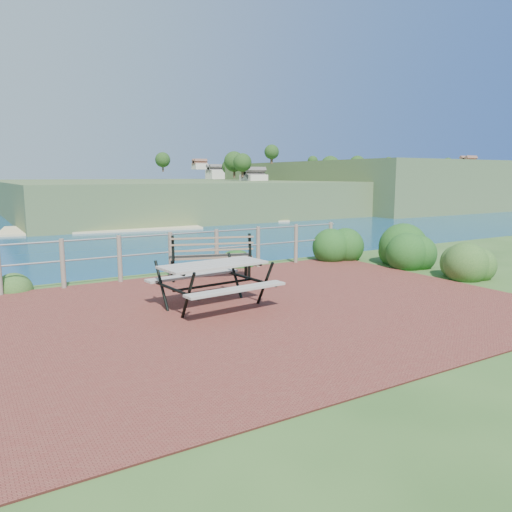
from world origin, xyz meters
The scene contains 10 objects.
ground centered at (0.00, 0.00, 0.00)m, with size 10.00×7.00×0.12m, color maroon.
safety_railing centered at (0.00, 3.35, 0.57)m, with size 9.40×0.10×1.00m.
distant_bay centered at (173.07, 202.61, -1.52)m, with size 290.00×232.36×24.00m.
picnic_table centered at (-0.37, 0.45, 0.49)m, with size 1.87×1.57×0.76m.
park_bench centered at (0.64, 2.63, 0.66)m, with size 1.84×0.96×1.01m.
shrub_right_front centered at (5.32, 1.59, 0.00)m, with size 1.27×1.27×1.80m, color #143D12.
shrub_right_back centered at (5.39, -0.35, 0.00)m, with size 1.16×1.16×1.65m, color #224B1C.
shrub_right_edge centered at (4.77, 3.36, 0.00)m, with size 1.17×1.17×1.67m, color #143D12.
shrub_lip_west centered at (-3.30, 3.95, 0.00)m, with size 0.85×0.85×0.62m, color #224B1C.
shrub_lip_east centered at (1.99, 3.95, 0.00)m, with size 0.82×0.82×0.57m, color #143D12.
Camera 1 is at (-4.07, -7.09, 2.27)m, focal length 35.00 mm.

